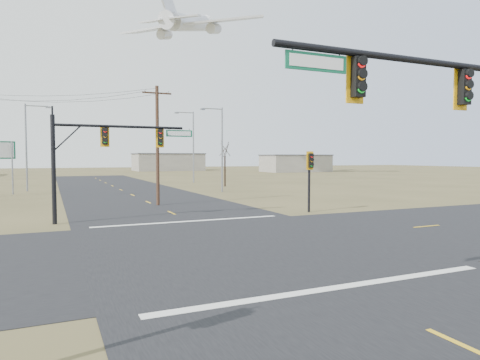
{
  "coord_description": "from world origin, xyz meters",
  "views": [
    {
      "loc": [
        -7.98,
        -18.13,
        4.04
      ],
      "look_at": [
        0.54,
        1.0,
        2.92
      ],
      "focal_mm": 32.0,
      "sensor_mm": 36.0,
      "label": 1
    }
  ],
  "objects_px": {
    "utility_pole_near": "(157,144)",
    "streetlight_b": "(192,143)",
    "mast_arm_near": "(472,114)",
    "streetlight_c": "(28,142)",
    "streetlight_a": "(220,145)",
    "pedestal_signal_ne": "(310,168)",
    "bare_tree_c": "(225,148)",
    "mast_arm_far": "(107,145)",
    "highway_sign": "(0,157)"
  },
  "relations": [
    {
      "from": "utility_pole_near",
      "to": "streetlight_b",
      "type": "bearing_deg",
      "value": 67.33
    },
    {
      "from": "mast_arm_near",
      "to": "utility_pole_near",
      "type": "xyz_separation_m",
      "value": [
        -3.59,
        26.39,
        -0.19
      ]
    },
    {
      "from": "streetlight_c",
      "to": "streetlight_a",
      "type": "bearing_deg",
      "value": -25.97
    },
    {
      "from": "pedestal_signal_ne",
      "to": "streetlight_a",
      "type": "distance_m",
      "value": 20.08
    },
    {
      "from": "pedestal_signal_ne",
      "to": "streetlight_a",
      "type": "bearing_deg",
      "value": 96.13
    },
    {
      "from": "mast_arm_near",
      "to": "streetlight_a",
      "type": "bearing_deg",
      "value": 81.5
    },
    {
      "from": "mast_arm_near",
      "to": "bare_tree_c",
      "type": "height_order",
      "value": "mast_arm_near"
    },
    {
      "from": "utility_pole_near",
      "to": "streetlight_a",
      "type": "xyz_separation_m",
      "value": [
        9.89,
        10.85,
        0.34
      ]
    },
    {
      "from": "mast_arm_far",
      "to": "streetlight_c",
      "type": "height_order",
      "value": "streetlight_c"
    },
    {
      "from": "mast_arm_near",
      "to": "mast_arm_far",
      "type": "xyz_separation_m",
      "value": [
        -8.54,
        18.85,
        -0.58
      ]
    },
    {
      "from": "mast_arm_near",
      "to": "pedestal_signal_ne",
      "type": "distance_m",
      "value": 18.28
    },
    {
      "from": "streetlight_a",
      "to": "streetlight_c",
      "type": "xyz_separation_m",
      "value": [
        -20.45,
        10.26,
        0.3
      ]
    },
    {
      "from": "highway_sign",
      "to": "bare_tree_c",
      "type": "relative_size",
      "value": 0.86
    },
    {
      "from": "mast_arm_near",
      "to": "streetlight_c",
      "type": "xyz_separation_m",
      "value": [
        -14.14,
        47.5,
        0.45
      ]
    },
    {
      "from": "utility_pole_near",
      "to": "highway_sign",
      "type": "xyz_separation_m",
      "value": [
        -13.17,
        17.11,
        -1.04
      ]
    },
    {
      "from": "utility_pole_near",
      "to": "streetlight_a",
      "type": "bearing_deg",
      "value": 47.64
    },
    {
      "from": "mast_arm_near",
      "to": "highway_sign",
      "type": "height_order",
      "value": "mast_arm_near"
    },
    {
      "from": "pedestal_signal_ne",
      "to": "mast_arm_far",
      "type": "bearing_deg",
      "value": -178.03
    },
    {
      "from": "mast_arm_far",
      "to": "bare_tree_c",
      "type": "bearing_deg",
      "value": 70.47
    },
    {
      "from": "mast_arm_near",
      "to": "mast_arm_far",
      "type": "distance_m",
      "value": 20.71
    },
    {
      "from": "streetlight_b",
      "to": "streetlight_c",
      "type": "bearing_deg",
      "value": -162.69
    },
    {
      "from": "pedestal_signal_ne",
      "to": "utility_pole_near",
      "type": "height_order",
      "value": "utility_pole_near"
    },
    {
      "from": "highway_sign",
      "to": "streetlight_b",
      "type": "relative_size",
      "value": 0.51
    },
    {
      "from": "pedestal_signal_ne",
      "to": "bare_tree_c",
      "type": "distance_m",
      "value": 28.98
    },
    {
      "from": "bare_tree_c",
      "to": "highway_sign",
      "type": "bearing_deg",
      "value": -175.13
    },
    {
      "from": "mast_arm_near",
      "to": "streetlight_c",
      "type": "height_order",
      "value": "streetlight_c"
    },
    {
      "from": "utility_pole_near",
      "to": "highway_sign",
      "type": "bearing_deg",
      "value": 127.59
    },
    {
      "from": "pedestal_signal_ne",
      "to": "streetlight_b",
      "type": "xyz_separation_m",
      "value": [
        3.32,
        38.92,
        3.07
      ]
    },
    {
      "from": "mast_arm_near",
      "to": "streetlight_c",
      "type": "relative_size",
      "value": 1.03
    },
    {
      "from": "mast_arm_far",
      "to": "streetlight_a",
      "type": "xyz_separation_m",
      "value": [
        14.85,
        18.38,
        0.73
      ]
    },
    {
      "from": "pedestal_signal_ne",
      "to": "utility_pole_near",
      "type": "distance_m",
      "value": 13.03
    },
    {
      "from": "streetlight_c",
      "to": "highway_sign",
      "type": "bearing_deg",
      "value": -122.48
    },
    {
      "from": "streetlight_b",
      "to": "bare_tree_c",
      "type": "relative_size",
      "value": 1.68
    },
    {
      "from": "highway_sign",
      "to": "bare_tree_c",
      "type": "distance_m",
      "value": 27.21
    },
    {
      "from": "utility_pole_near",
      "to": "bare_tree_c",
      "type": "xyz_separation_m",
      "value": [
        13.91,
        19.42,
        0.11
      ]
    },
    {
      "from": "mast_arm_far",
      "to": "streetlight_c",
      "type": "bearing_deg",
      "value": 116.54
    },
    {
      "from": "mast_arm_near",
      "to": "mast_arm_far",
      "type": "height_order",
      "value": "mast_arm_near"
    },
    {
      "from": "streetlight_c",
      "to": "utility_pole_near",
      "type": "bearing_deg",
      "value": -62.75
    },
    {
      "from": "highway_sign",
      "to": "bare_tree_c",
      "type": "height_order",
      "value": "bare_tree_c"
    },
    {
      "from": "mast_arm_near",
      "to": "streetlight_b",
      "type": "height_order",
      "value": "streetlight_b"
    },
    {
      "from": "pedestal_signal_ne",
      "to": "streetlight_c",
      "type": "distance_m",
      "value": 36.15
    },
    {
      "from": "mast_arm_far",
      "to": "streetlight_b",
      "type": "height_order",
      "value": "streetlight_b"
    },
    {
      "from": "mast_arm_near",
      "to": "streetlight_c",
      "type": "distance_m",
      "value": 49.56
    },
    {
      "from": "highway_sign",
      "to": "streetlight_b",
      "type": "xyz_separation_m",
      "value": [
        25.63,
        12.72,
        2.22
      ]
    },
    {
      "from": "highway_sign",
      "to": "mast_arm_near",
      "type": "bearing_deg",
      "value": -86.71
    },
    {
      "from": "streetlight_b",
      "to": "streetlight_a",
      "type": "bearing_deg",
      "value": -101.14
    },
    {
      "from": "highway_sign",
      "to": "streetlight_b",
      "type": "height_order",
      "value": "streetlight_b"
    },
    {
      "from": "mast_arm_far",
      "to": "utility_pole_near",
      "type": "relative_size",
      "value": 0.89
    },
    {
      "from": "mast_arm_far",
      "to": "highway_sign",
      "type": "xyz_separation_m",
      "value": [
        -8.22,
        24.64,
        -0.66
      ]
    },
    {
      "from": "mast_arm_near",
      "to": "pedestal_signal_ne",
      "type": "height_order",
      "value": "mast_arm_near"
    }
  ]
}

